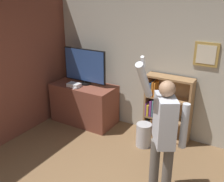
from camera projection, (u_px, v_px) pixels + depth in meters
wall_back at (180, 68)px, 4.63m from camera, size 7.17×0.09×2.70m
wall_side_brick at (11, 68)px, 4.67m from camera, size 0.06×4.54×2.70m
tv_ledge at (84, 103)px, 5.51m from camera, size 1.32×0.67×0.83m
television at (85, 66)px, 5.27m from camera, size 0.96×0.22×0.74m
game_console at (74, 85)px, 5.25m from camera, size 0.26×0.17×0.07m
remote_loose at (76, 88)px, 5.16m from camera, size 0.09×0.14×0.02m
bookshelf at (163, 108)px, 4.85m from camera, size 0.85×0.28×1.23m
person at (164, 130)px, 3.27m from camera, size 0.58×0.56×1.97m
waste_bin at (144, 135)px, 4.70m from camera, size 0.27×0.27×0.43m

